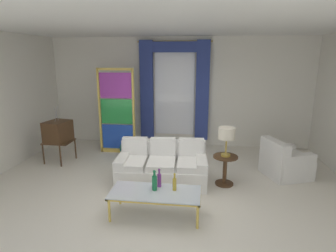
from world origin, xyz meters
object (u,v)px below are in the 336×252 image
at_px(couch_white_long, 162,167).
at_px(round_side_table, 225,167).
at_px(bottle_blue_decanter, 175,183).
at_px(bottle_amber_squat, 159,179).
at_px(coffee_table, 156,194).
at_px(armchair_white, 284,163).
at_px(bottle_crystal_tall, 155,182).
at_px(peacock_figurine, 127,149).
at_px(table_lamp_brass, 227,135).
at_px(stained_glass_divider, 117,113).
at_px(vintage_tv, 58,132).

xyz_separation_m(couch_white_long, round_side_table, (1.25, 0.00, 0.05)).
distance_m(bottle_blue_decanter, bottle_amber_squat, 0.28).
bearing_deg(coffee_table, armchair_white, 37.38).
height_order(couch_white_long, bottle_crystal_tall, couch_white_long).
relative_size(bottle_blue_decanter, peacock_figurine, 0.48).
relative_size(coffee_table, peacock_figurine, 2.37).
distance_m(bottle_blue_decanter, armchair_white, 2.78).
xyz_separation_m(bottle_blue_decanter, bottle_amber_squat, (-0.26, 0.09, 0.01)).
relative_size(couch_white_long, coffee_table, 1.27).
height_order(couch_white_long, armchair_white, couch_white_long).
bearing_deg(bottle_blue_decanter, armchair_white, 39.48).
distance_m(round_side_table, table_lamp_brass, 0.67).
height_order(bottle_blue_decanter, armchair_white, armchair_white).
xyz_separation_m(couch_white_long, armchair_white, (2.51, 0.57, -0.02)).
distance_m(couch_white_long, armchair_white, 2.58).
relative_size(bottle_amber_squat, table_lamp_brass, 0.55).
distance_m(coffee_table, bottle_blue_decanter, 0.34).
bearing_deg(peacock_figurine, armchair_white, -10.08).
height_order(coffee_table, stained_glass_divider, stained_glass_divider).
relative_size(stained_glass_divider, peacock_figurine, 3.67).
bearing_deg(bottle_amber_squat, round_side_table, 44.12).
distance_m(bottle_blue_decanter, vintage_tv, 3.58).
bearing_deg(table_lamp_brass, armchair_white, 24.31).
distance_m(vintage_tv, table_lamp_brass, 3.95).
height_order(vintage_tv, peacock_figurine, vintage_tv).
distance_m(bottle_crystal_tall, round_side_table, 1.71).
xyz_separation_m(peacock_figurine, table_lamp_brass, (2.33, -1.21, 0.81)).
height_order(peacock_figurine, table_lamp_brass, table_lamp_brass).
bearing_deg(bottle_blue_decanter, bottle_crystal_tall, -173.27).
distance_m(bottle_crystal_tall, table_lamp_brass, 1.77).
relative_size(round_side_table, table_lamp_brass, 1.04).
relative_size(couch_white_long, bottle_crystal_tall, 5.34).
distance_m(couch_white_long, peacock_figurine, 1.63).
bearing_deg(stained_glass_divider, couch_white_long, -48.04).
height_order(armchair_white, round_side_table, armchair_white).
distance_m(bottle_amber_squat, table_lamp_brass, 1.65).
distance_m(bottle_amber_squat, round_side_table, 1.58).
distance_m(stained_glass_divider, round_side_table, 3.18).
bearing_deg(bottle_blue_decanter, stained_glass_divider, 123.03).
bearing_deg(peacock_figurine, table_lamp_brass, -27.46).
xyz_separation_m(bottle_amber_squat, vintage_tv, (-2.74, 1.86, 0.19)).
xyz_separation_m(armchair_white, table_lamp_brass, (-1.27, -0.57, 0.74)).
bearing_deg(vintage_tv, bottle_blue_decanter, -33.09).
relative_size(vintage_tv, round_side_table, 2.26).
relative_size(couch_white_long, armchair_white, 1.72).
bearing_deg(round_side_table, bottle_amber_squat, -135.88).
distance_m(couch_white_long, vintage_tv, 2.76).
relative_size(bottle_crystal_tall, vintage_tv, 0.25).
height_order(couch_white_long, peacock_figurine, couch_white_long).
relative_size(couch_white_long, peacock_figurine, 3.01).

